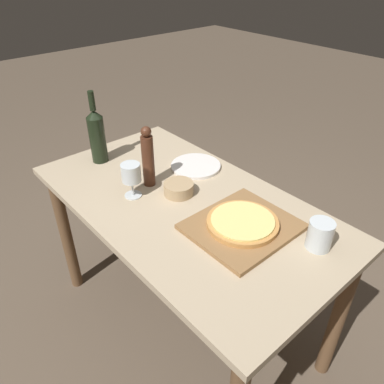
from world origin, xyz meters
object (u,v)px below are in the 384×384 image
object	(u,v)px
wine_bottle	(97,135)
pepper_mill	(148,158)
pizza	(243,222)
wine_glass	(131,174)
small_bowl	(179,188)

from	to	relation	value
wine_bottle	pepper_mill	distance (m)	0.34
pizza	wine_glass	distance (m)	0.49
wine_glass	small_bowl	distance (m)	0.21
small_bowl	pepper_mill	bearing A→B (deg)	108.65
pizza	small_bowl	xyz separation A→B (m)	(-0.03, 0.33, -0.00)
pepper_mill	small_bowl	world-z (taller)	pepper_mill
pepper_mill	wine_bottle	bearing A→B (deg)	99.46
pizza	wine_bottle	size ratio (longest dim) A/B	0.77
wine_glass	small_bowl	size ratio (longest dim) A/B	1.19
wine_glass	small_bowl	bearing A→B (deg)	-36.26
wine_bottle	wine_glass	xyz separation A→B (m)	(-0.05, -0.36, -0.03)
pizza	small_bowl	distance (m)	0.33
pepper_mill	small_bowl	size ratio (longest dim) A/B	2.16
pizza	wine_glass	bearing A→B (deg)	112.33
pizza	pepper_mill	world-z (taller)	pepper_mill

